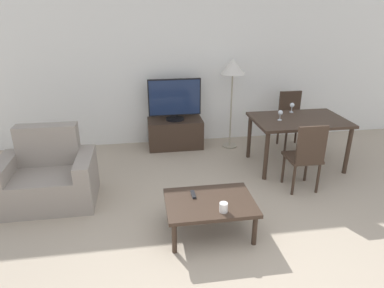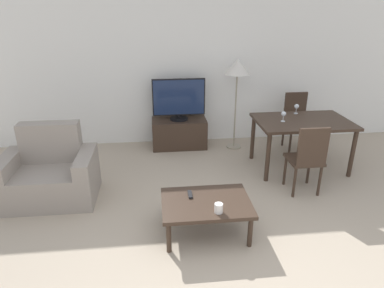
% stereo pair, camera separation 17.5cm
% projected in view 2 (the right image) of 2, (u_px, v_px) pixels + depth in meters
% --- Properties ---
extents(wall_back, '(7.78, 0.06, 2.70)m').
position_uv_depth(wall_back, '(195.00, 62.00, 5.59)').
color(wall_back, white).
rests_on(wall_back, ground_plane).
extents(armchair, '(1.08, 0.73, 0.90)m').
position_uv_depth(armchair, '(50.00, 175.00, 4.16)').
color(armchair, gray).
rests_on(armchair, ground_plane).
extents(tv_stand, '(0.89, 0.46, 0.48)m').
position_uv_depth(tv_stand, '(179.00, 133.00, 5.71)').
color(tv_stand, '#38281E').
rests_on(tv_stand, ground_plane).
extents(tv, '(0.85, 0.30, 0.67)m').
position_uv_depth(tv, '(179.00, 99.00, 5.49)').
color(tv, black).
rests_on(tv, tv_stand).
extents(coffee_table, '(0.91, 0.66, 0.37)m').
position_uv_depth(coffee_table, '(206.00, 205.00, 3.50)').
color(coffee_table, '#38281E').
rests_on(coffee_table, ground_plane).
extents(dining_table, '(1.31, 0.86, 0.72)m').
position_uv_depth(dining_table, '(302.00, 126.00, 4.83)').
color(dining_table, '#38281E').
rests_on(dining_table, ground_plane).
extents(dining_chair_near, '(0.40, 0.40, 0.91)m').
position_uv_depth(dining_chair_near, '(307.00, 157.00, 4.18)').
color(dining_chair_near, '#38281E').
rests_on(dining_chair_near, ground_plane).
extents(dining_chair_far, '(0.40, 0.40, 0.91)m').
position_uv_depth(dining_chair_far, '(296.00, 118.00, 5.58)').
color(dining_chair_far, '#38281E').
rests_on(dining_chair_far, ground_plane).
extents(floor_lamp, '(0.39, 0.39, 1.46)m').
position_uv_depth(floor_lamp, '(237.00, 71.00, 5.28)').
color(floor_lamp, gray).
rests_on(floor_lamp, ground_plane).
extents(remote_primary, '(0.04, 0.15, 0.02)m').
position_uv_depth(remote_primary, '(190.00, 194.00, 3.59)').
color(remote_primary, black).
rests_on(remote_primary, coffee_table).
extents(cup_white_near, '(0.08, 0.08, 0.10)m').
position_uv_depth(cup_white_near, '(219.00, 208.00, 3.28)').
color(cup_white_near, white).
rests_on(cup_white_near, coffee_table).
extents(wine_glass_left, '(0.07, 0.07, 0.15)m').
position_uv_depth(wine_glass_left, '(297.00, 107.00, 5.05)').
color(wine_glass_left, silver).
rests_on(wine_glass_left, dining_table).
extents(wine_glass_center, '(0.07, 0.07, 0.15)m').
position_uv_depth(wine_glass_center, '(284.00, 114.00, 4.71)').
color(wine_glass_center, silver).
rests_on(wine_glass_center, dining_table).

